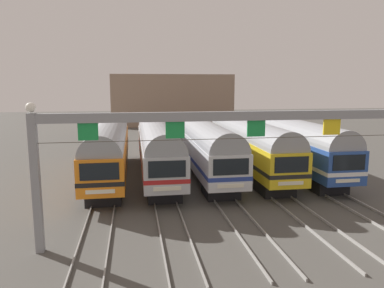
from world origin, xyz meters
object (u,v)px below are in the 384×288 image
object	(u,v)px
commuter_train_stainless	(157,145)
catenary_gantry	(256,136)
commuter_train_orange	(109,146)
commuter_train_silver	(204,144)
commuter_train_blue	(291,142)
commuter_train_yellow	(248,143)

from	to	relation	value
commuter_train_stainless	catenary_gantry	distance (m)	14.30
commuter_train_orange	commuter_train_stainless	size ratio (longest dim) A/B	1.00
commuter_train_silver	commuter_train_blue	bearing A→B (deg)	0.00
commuter_train_orange	commuter_train_stainless	bearing A→B (deg)	0.00
commuter_train_yellow	commuter_train_blue	world-z (taller)	same
commuter_train_silver	catenary_gantry	bearing A→B (deg)	-90.00
commuter_train_orange	commuter_train_blue	xyz separation A→B (m)	(15.93, 0.00, 0.00)
commuter_train_yellow	catenary_gantry	size ratio (longest dim) A/B	0.85
commuter_train_orange	commuter_train_yellow	bearing A→B (deg)	0.00
commuter_train_silver	commuter_train_orange	bearing A→B (deg)	180.00
catenary_gantry	commuter_train_orange	bearing A→B (deg)	120.54
commuter_train_silver	commuter_train_yellow	distance (m)	3.98
commuter_train_orange	commuter_train_silver	bearing A→B (deg)	0.00
commuter_train_blue	commuter_train_stainless	bearing A→B (deg)	180.00
commuter_train_orange	commuter_train_silver	distance (m)	7.97
commuter_train_blue	catenary_gantry	bearing A→B (deg)	-120.54
commuter_train_orange	commuter_train_yellow	xyz separation A→B (m)	(11.95, 0.00, 0.00)
commuter_train_silver	catenary_gantry	xyz separation A→B (m)	(-0.00, -13.50, 2.54)
commuter_train_yellow	catenary_gantry	world-z (taller)	catenary_gantry
commuter_train_blue	catenary_gantry	distance (m)	15.88
commuter_train_stainless	catenary_gantry	bearing A→B (deg)	-73.56
commuter_train_blue	catenary_gantry	world-z (taller)	catenary_gantry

